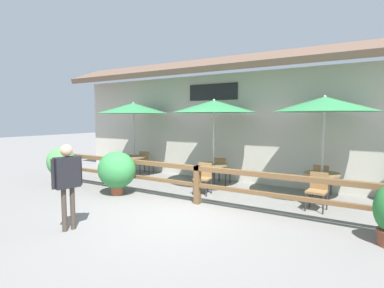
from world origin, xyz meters
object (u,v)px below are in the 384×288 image
Objects in this scene: dining_table_far at (322,179)px; chair_middle_wallside at (222,169)px; potted_plant_entrance_palm at (62,165)px; chair_near_wallside at (146,161)px; pedestrian at (67,176)px; patio_umbrella_near at (133,108)px; chair_near_streetside at (120,166)px; patio_umbrella_middle at (214,107)px; chair_far_streetside at (317,189)px; patio_umbrella_far at (325,104)px; dining_table_near at (134,160)px; dining_table_middle at (213,169)px; potted_plant_small_flowering at (117,170)px; chair_far_wallside at (322,178)px; chair_middle_streetside at (203,177)px.

chair_middle_wallside is at bearing 169.07° from dining_table_far.
chair_middle_wallside is at bearing 35.22° from potted_plant_entrance_palm.
pedestrian is (2.45, -5.20, 0.56)m from chair_near_wallside.
patio_umbrella_near is 2.09m from chair_near_wallside.
patio_umbrella_middle is (3.20, 0.61, 1.97)m from chair_near_streetside.
patio_umbrella_far is at bearing 95.25° from chair_far_streetside.
dining_table_near is 0.99× the size of chair_near_streetside.
potted_plant_small_flowering reaches higher than dining_table_middle.
chair_far_streetside is (3.04, -1.27, 0.00)m from chair_middle_wallside.
dining_table_far is (6.22, -0.02, -1.85)m from patio_umbrella_near.
potted_plant_small_flowering is 2.14m from potted_plant_entrance_palm.
patio_umbrella_middle is at bearing 45.21° from potted_plant_small_flowering.
potted_plant_small_flowering reaches higher than chair_near_streetside.
potted_plant_small_flowering is (-1.93, -2.66, 0.19)m from chair_middle_wallside.
potted_plant_entrance_palm reaches higher than dining_table_middle.
patio_umbrella_middle is 3.09× the size of chair_far_wallside.
patio_umbrella_far is at bearing 22.68° from potted_plant_small_flowering.
chair_middle_streetside is 1.35m from chair_middle_wallside.
chair_near_streetside is 1.00× the size of chair_far_wallside.
chair_near_wallside is 1.00× the size of chair_middle_streetside.
patio_umbrella_near and patio_umbrella_middle have the same top height.
patio_umbrella_middle is 3.63m from chair_far_streetside.
chair_far_streetside is 5.16m from potted_plant_small_flowering.
chair_middle_wallside is at bearing 162.13° from chair_far_streetside.
chair_middle_wallside is (3.25, -0.15, 0.00)m from chair_near_wallside.
chair_near_wallside and chair_middle_wallside have the same top height.
patio_umbrella_middle is at bearing 85.60° from chair_middle_streetside.
potted_plant_small_flowering is at bearing -159.56° from chair_far_streetside.
chair_near_wallside is at bearing 148.85° from chair_middle_streetside.
pedestrian is at bearing -100.89° from patio_umbrella_middle.
chair_middle_streetside is at bearing -87.50° from patio_umbrella_middle.
patio_umbrella_middle is 1.00× the size of patio_umbrella_far.
potted_plant_small_flowering is at bearing 5.43° from potted_plant_entrance_palm.
patio_umbrella_near is 3.89m from chair_middle_streetside.
chair_near_streetside is at bearing 131.65° from potted_plant_small_flowering.
chair_middle_wallside is at bearing 10.01° from dining_table_near.
patio_umbrella_far reaches higher than potted_plant_entrance_palm.
patio_umbrella_near reaches higher than chair_middle_streetside.
potted_plant_small_flowering is 0.97× the size of potted_plant_entrance_palm.
chair_far_wallside is at bearing 14.87° from dining_table_middle.
potted_plant_entrance_palm is (-7.09, -2.28, -1.76)m from patio_umbrella_far.
pedestrian is at bearing -33.78° from potted_plant_entrance_palm.
patio_umbrella_near is 3.09× the size of chair_far_wallside.
chair_near_streetside is at bearing -169.28° from patio_umbrella_middle.
pedestrian is (2.39, -4.48, 0.45)m from dining_table_near.
patio_umbrella_middle is 4.67m from pedestrian.
dining_table_middle is (0.00, -0.00, -1.85)m from patio_umbrella_middle.
dining_table_middle is 3.00m from chair_far_wallside.
chair_near_wallside is at bearing -5.72° from chair_middle_wallside.
dining_table_middle is (3.20, 0.61, 0.12)m from chair_near_streetside.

